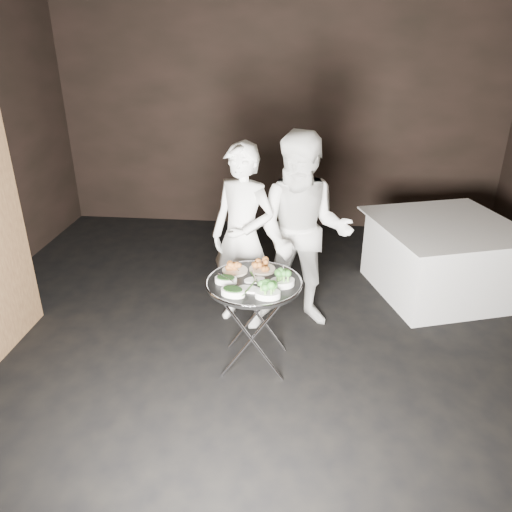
# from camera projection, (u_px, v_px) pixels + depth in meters

# --- Properties ---
(floor) EXTENTS (6.00, 7.00, 0.05)m
(floor) POSITION_uv_depth(u_px,v_px,m) (251.00, 375.00, 4.20)
(floor) COLOR black
(floor) RESTS_ON ground
(wall_back) EXTENTS (6.00, 0.05, 3.00)m
(wall_back) POSITION_uv_depth(u_px,v_px,m) (279.00, 119.00, 6.73)
(wall_back) COLOR black
(wall_back) RESTS_ON floor
(tray_stand) EXTENTS (0.53, 0.45, 0.77)m
(tray_stand) POSITION_uv_depth(u_px,v_px,m) (254.00, 320.00, 4.13)
(tray_stand) COLOR silver
(tray_stand) RESTS_ON floor
(serving_tray) EXTENTS (0.78, 0.78, 0.04)m
(serving_tray) POSITION_uv_depth(u_px,v_px,m) (254.00, 283.00, 3.99)
(serving_tray) COLOR black
(serving_tray) RESTS_ON tray_stand
(potato_plate_a) EXTENTS (0.21, 0.21, 0.08)m
(potato_plate_a) POSITION_uv_depth(u_px,v_px,m) (235.00, 268.00, 4.13)
(potato_plate_a) COLOR beige
(potato_plate_a) RESTS_ON serving_tray
(potato_plate_b) EXTENTS (0.22, 0.22, 0.08)m
(potato_plate_b) POSITION_uv_depth(u_px,v_px,m) (262.00, 267.00, 4.15)
(potato_plate_b) COLOR beige
(potato_plate_b) RESTS_ON serving_tray
(greens_bowl) EXTENTS (0.12, 0.12, 0.07)m
(greens_bowl) POSITION_uv_depth(u_px,v_px,m) (284.00, 273.00, 4.06)
(greens_bowl) COLOR silver
(greens_bowl) RESTS_ON serving_tray
(asparagus_plate_a) EXTENTS (0.19, 0.15, 0.03)m
(asparagus_plate_a) POSITION_uv_depth(u_px,v_px,m) (254.00, 279.00, 3.99)
(asparagus_plate_a) COLOR silver
(asparagus_plate_a) RESTS_ON serving_tray
(asparagus_plate_b) EXTENTS (0.21, 0.15, 0.04)m
(asparagus_plate_b) POSITION_uv_depth(u_px,v_px,m) (250.00, 289.00, 3.85)
(asparagus_plate_b) COLOR silver
(asparagus_plate_b) RESTS_ON serving_tray
(spinach_bowl_a) EXTENTS (0.18, 0.13, 0.07)m
(spinach_bowl_a) POSITION_uv_depth(u_px,v_px,m) (226.00, 279.00, 3.95)
(spinach_bowl_a) COLOR silver
(spinach_bowl_a) RESTS_ON serving_tray
(spinach_bowl_b) EXTENTS (0.21, 0.16, 0.08)m
(spinach_bowl_b) POSITION_uv_depth(u_px,v_px,m) (233.00, 291.00, 3.77)
(spinach_bowl_b) COLOR silver
(spinach_bowl_b) RESTS_ON serving_tray
(broccoli_bowl_a) EXTENTS (0.24, 0.20, 0.08)m
(broccoli_bowl_a) POSITION_uv_depth(u_px,v_px,m) (282.00, 281.00, 3.91)
(broccoli_bowl_a) COLOR silver
(broccoli_bowl_a) RESTS_ON serving_tray
(broccoli_bowl_b) EXTENTS (0.20, 0.15, 0.08)m
(broccoli_bowl_b) POSITION_uv_depth(u_px,v_px,m) (268.00, 293.00, 3.74)
(broccoli_bowl_b) COLOR silver
(broccoli_bowl_b) RESTS_ON serving_tray
(serving_utensils) EXTENTS (0.59, 0.42, 0.01)m
(serving_utensils) POSITION_uv_depth(u_px,v_px,m) (257.00, 272.00, 4.02)
(serving_utensils) COLOR silver
(serving_utensils) RESTS_ON serving_tray
(waiter_left) EXTENTS (0.76, 0.65, 1.75)m
(waiter_left) POSITION_uv_depth(u_px,v_px,m) (243.00, 238.00, 4.59)
(waiter_left) COLOR white
(waiter_left) RESTS_ON floor
(waiter_right) EXTENTS (0.96, 0.78, 1.86)m
(waiter_right) POSITION_uv_depth(u_px,v_px,m) (303.00, 233.00, 4.55)
(waiter_right) COLOR white
(waiter_right) RESTS_ON floor
(dining_table) EXTENTS (1.40, 1.40, 0.80)m
(dining_table) POSITION_uv_depth(u_px,v_px,m) (441.00, 258.00, 5.30)
(dining_table) COLOR white
(dining_table) RESTS_ON floor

